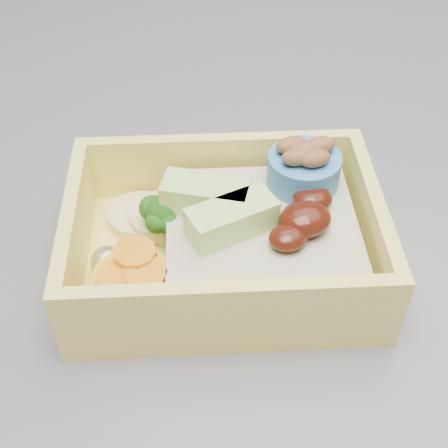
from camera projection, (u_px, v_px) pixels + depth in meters
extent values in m
cube|color=brown|center=(84.00, 21.00, 1.67)|extent=(3.20, 0.60, 0.90)
cube|color=#343438|center=(215.00, 221.00, 0.46)|extent=(1.24, 0.84, 0.04)
cube|color=#F5E565|center=(224.00, 260.00, 0.40)|extent=(0.22, 0.18, 0.01)
cube|color=#F5E565|center=(219.00, 164.00, 0.43)|extent=(0.19, 0.05, 0.05)
cube|color=#F5E565|center=(230.00, 314.00, 0.34)|extent=(0.19, 0.05, 0.05)
cube|color=#F5E565|center=(370.00, 225.00, 0.39)|extent=(0.04, 0.12, 0.05)
cube|color=#F5E565|center=(75.00, 236.00, 0.38)|extent=(0.04, 0.12, 0.05)
cube|color=tan|center=(261.00, 238.00, 0.39)|extent=(0.14, 0.13, 0.03)
ellipsoid|color=#371008|center=(305.00, 219.00, 0.37)|extent=(0.04, 0.03, 0.02)
ellipsoid|color=#371008|center=(312.00, 199.00, 0.38)|extent=(0.03, 0.03, 0.01)
ellipsoid|color=#371008|center=(288.00, 238.00, 0.36)|extent=(0.03, 0.02, 0.01)
cube|color=#C0E97A|center=(232.00, 218.00, 0.37)|extent=(0.06, 0.03, 0.02)
cube|color=#C0E97A|center=(205.00, 196.00, 0.38)|extent=(0.06, 0.05, 0.02)
cylinder|color=#73AE5D|center=(166.00, 233.00, 0.40)|extent=(0.01, 0.01, 0.02)
sphere|color=#205A14|center=(164.00, 211.00, 0.39)|extent=(0.02, 0.02, 0.02)
sphere|color=#205A14|center=(177.00, 208.00, 0.40)|extent=(0.02, 0.02, 0.02)
sphere|color=#205A14|center=(152.00, 208.00, 0.40)|extent=(0.02, 0.02, 0.02)
sphere|color=#205A14|center=(169.00, 223.00, 0.39)|extent=(0.01, 0.01, 0.01)
sphere|color=#205A14|center=(157.00, 222.00, 0.39)|extent=(0.01, 0.01, 0.01)
sphere|color=#205A14|center=(164.00, 204.00, 0.40)|extent=(0.01, 0.01, 0.01)
cylinder|color=gold|center=(134.00, 287.00, 0.37)|extent=(0.05, 0.05, 0.02)
cylinder|color=orange|center=(132.00, 268.00, 0.36)|extent=(0.03, 0.03, 0.00)
cylinder|color=orange|center=(118.00, 276.00, 0.35)|extent=(0.03, 0.03, 0.00)
cylinder|color=orange|center=(145.00, 274.00, 0.35)|extent=(0.03, 0.03, 0.00)
cylinder|color=orange|center=(135.00, 253.00, 0.36)|extent=(0.03, 0.03, 0.00)
cylinder|color=#D8BC7C|center=(140.00, 216.00, 0.42)|extent=(0.04, 0.04, 0.01)
cylinder|color=#D8BC7C|center=(161.00, 216.00, 0.41)|extent=(0.04, 0.04, 0.01)
ellipsoid|color=silver|center=(189.00, 199.00, 0.42)|extent=(0.02, 0.02, 0.02)
ellipsoid|color=silver|center=(108.00, 262.00, 0.38)|extent=(0.02, 0.02, 0.02)
cylinder|color=#397FC4|center=(304.00, 170.00, 0.40)|extent=(0.05, 0.05, 0.02)
ellipsoid|color=brown|center=(306.00, 150.00, 0.39)|extent=(0.02, 0.02, 0.01)
ellipsoid|color=brown|center=(320.00, 145.00, 0.39)|extent=(0.02, 0.02, 0.01)
ellipsoid|color=brown|center=(291.00, 145.00, 0.39)|extent=(0.02, 0.02, 0.01)
ellipsoid|color=brown|center=(315.00, 158.00, 0.38)|extent=(0.02, 0.02, 0.01)
ellipsoid|color=brown|center=(297.00, 157.00, 0.38)|extent=(0.02, 0.02, 0.01)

